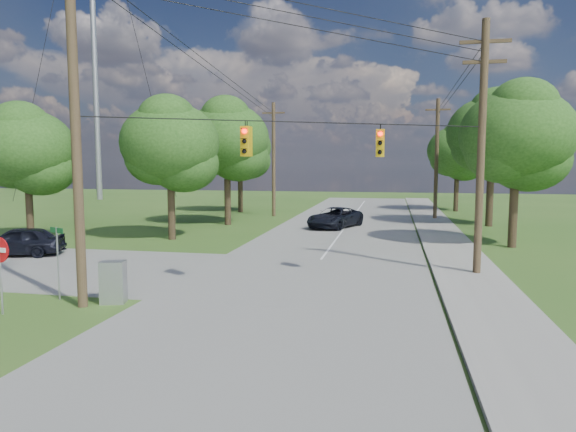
% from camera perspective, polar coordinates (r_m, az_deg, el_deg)
% --- Properties ---
extents(ground, '(140.00, 140.00, 0.00)m').
position_cam_1_polar(ground, '(16.11, -8.55, -11.19)').
color(ground, '#325A1E').
rests_on(ground, ground).
extents(main_road, '(10.00, 100.00, 0.03)m').
position_cam_1_polar(main_road, '(20.28, 1.73, -7.51)').
color(main_road, gray).
rests_on(main_road, ground).
extents(sidewalk_east, '(2.60, 100.00, 0.12)m').
position_cam_1_polar(sidewalk_east, '(20.28, 20.92, -7.77)').
color(sidewalk_east, gray).
rests_on(sidewalk_east, ground).
extents(pole_sw, '(2.00, 0.32, 12.00)m').
position_cam_1_polar(pole_sw, '(17.93, -22.59, 10.29)').
color(pole_sw, '#4D3D28').
rests_on(pole_sw, ground).
extents(pole_ne, '(2.00, 0.32, 10.50)m').
position_cam_1_polar(pole_ne, '(22.74, 20.69, 7.42)').
color(pole_ne, '#4D3D28').
rests_on(pole_ne, ground).
extents(pole_north_e, '(2.00, 0.32, 10.00)m').
position_cam_1_polar(pole_north_e, '(44.59, 16.18, 6.20)').
color(pole_north_e, '#4D3D28').
rests_on(pole_north_e, ground).
extents(pole_north_w, '(2.00, 0.32, 10.00)m').
position_cam_1_polar(pole_north_w, '(45.63, -1.61, 6.41)').
color(pole_north_w, '#4D3D28').
rests_on(pole_north_w, ground).
extents(power_lines, '(13.93, 29.62, 4.93)m').
position_cam_1_polar(power_lines, '(26.64, 3.18, 15.48)').
color(power_lines, black).
rests_on(power_lines, ground).
extents(traffic_signals, '(4.91, 3.27, 1.05)m').
position_cam_1_polar(traffic_signals, '(19.09, 3.15, 8.23)').
color(traffic_signals, '#C79F0B').
rests_on(traffic_signals, ground).
extents(radio_mast, '(0.70, 0.70, 45.00)m').
position_cam_1_polar(radio_mast, '(73.24, -20.83, 19.58)').
color(radio_mast, '#999D9F').
rests_on(radio_mast, ground).
extents(tree_w_near, '(6.00, 6.00, 8.40)m').
position_cam_1_polar(tree_w_near, '(32.35, -12.98, 7.89)').
color(tree_w_near, '#463723').
rests_on(tree_w_near, ground).
extents(tree_w_mid, '(6.40, 6.40, 9.22)m').
position_cam_1_polar(tree_w_mid, '(39.47, -6.81, 8.56)').
color(tree_w_mid, '#463723').
rests_on(tree_w_mid, ground).
extents(tree_w_far, '(6.00, 6.00, 8.73)m').
position_cam_1_polar(tree_w_far, '(49.59, -5.36, 7.64)').
color(tree_w_far, '#463723').
rests_on(tree_w_far, ground).
extents(tree_e_near, '(6.20, 6.20, 8.81)m').
position_cam_1_polar(tree_e_near, '(31.21, 24.07, 8.21)').
color(tree_e_near, '#463723').
rests_on(tree_e_near, ground).
extents(tree_e_mid, '(6.60, 6.60, 9.64)m').
position_cam_1_polar(tree_e_mid, '(41.14, 21.76, 8.54)').
color(tree_e_mid, '#463723').
rests_on(tree_e_mid, ground).
extents(tree_e_far, '(5.80, 5.80, 8.32)m').
position_cam_1_polar(tree_e_far, '(52.82, 18.33, 6.91)').
color(tree_e_far, '#463723').
rests_on(tree_e_far, ground).
extents(tree_cross_n, '(5.60, 5.60, 7.91)m').
position_cam_1_polar(tree_cross_n, '(34.38, -27.07, 6.72)').
color(tree_cross_n, '#463723').
rests_on(tree_cross_n, ground).
extents(car_cross_dark, '(4.69, 3.06, 1.48)m').
position_cam_1_polar(car_cross_dark, '(29.37, -27.78, -2.50)').
color(car_cross_dark, black).
rests_on(car_cross_dark, cross_road).
extents(car_main_north, '(4.18, 5.78, 1.46)m').
position_cam_1_polar(car_main_north, '(37.56, 5.25, -0.17)').
color(car_main_north, black).
rests_on(car_main_north, main_road).
extents(control_cabinet, '(0.91, 0.75, 1.44)m').
position_cam_1_polar(control_cabinet, '(18.40, -18.86, -6.97)').
color(control_cabinet, '#999D9F').
rests_on(control_cabinet, ground).
extents(street_name_sign, '(0.70, 0.34, 2.53)m').
position_cam_1_polar(street_name_sign, '(19.34, -24.23, -3.82)').
color(street_name_sign, '#999D9F').
rests_on(street_name_sign, ground).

